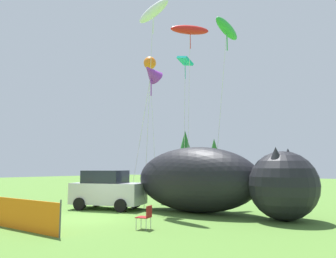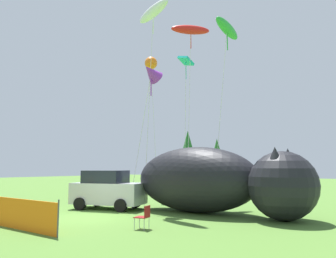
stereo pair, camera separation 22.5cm
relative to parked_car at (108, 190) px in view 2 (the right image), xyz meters
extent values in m
plane|color=#4C752D|center=(1.68, -2.68, -1.03)|extent=(120.00, 120.00, 0.00)
cube|color=#B7BCC1|center=(0.04, 0.02, -0.18)|extent=(4.29, 3.13, 1.13)
cube|color=#1E232D|center=(-0.14, -0.06, 0.72)|extent=(2.61, 2.35, 0.68)
cylinder|color=black|center=(0.83, 1.29, -0.70)|extent=(0.71, 0.48, 0.67)
cylinder|color=black|center=(1.49, -0.38, -0.70)|extent=(0.71, 0.48, 0.67)
cylinder|color=black|center=(-1.41, 0.41, -0.70)|extent=(0.71, 0.48, 0.67)
cylinder|color=black|center=(-0.75, -1.26, -0.70)|extent=(0.71, 0.48, 0.67)
cube|color=maroon|center=(5.53, -2.98, -0.59)|extent=(0.59, 0.59, 0.03)
cube|color=maroon|center=(5.75, -2.91, -0.38)|extent=(0.16, 0.44, 0.43)
cylinder|color=#A5A5AD|center=(5.40, -3.23, -0.81)|extent=(0.02, 0.02, 0.43)
cylinder|color=#A5A5AD|center=(5.28, -2.85, -0.81)|extent=(0.02, 0.02, 0.43)
cylinder|color=#A5A5AD|center=(5.79, -3.11, -0.81)|extent=(0.02, 0.02, 0.43)
cylinder|color=#A5A5AD|center=(5.67, -2.73, -0.81)|extent=(0.02, 0.02, 0.43)
ellipsoid|color=black|center=(4.47, 1.98, 0.62)|extent=(7.06, 3.64, 3.31)
ellipsoid|color=white|center=(4.47, 1.98, -0.12)|extent=(4.54, 2.70, 1.49)
sphere|color=black|center=(8.91, 2.20, 0.46)|extent=(2.97, 2.97, 2.97)
cone|color=black|center=(8.91, 2.95, 1.65)|extent=(0.83, 0.83, 0.89)
cone|color=black|center=(8.91, 1.46, 1.65)|extent=(0.83, 0.83, 0.89)
cylinder|color=#4C4C51|center=(4.43, -5.77, -0.42)|extent=(0.05, 0.05, 1.22)
cylinder|color=silver|center=(1.27, 1.18, 2.68)|extent=(2.28, 0.68, 7.42)
cone|color=purple|center=(2.40, 0.85, 6.38)|extent=(0.95, 1.32, 1.24)
cylinder|color=purple|center=(2.40, 0.85, 5.68)|extent=(0.06, 0.06, 1.20)
cylinder|color=silver|center=(4.85, 3.95, 4.12)|extent=(0.74, 0.73, 10.29)
ellipsoid|color=green|center=(5.20, 4.30, 9.26)|extent=(0.73, 2.52, 1.12)
cylinder|color=green|center=(5.20, 4.30, 8.56)|extent=(0.06, 0.06, 1.20)
cylinder|color=silver|center=(1.91, 1.21, 4.54)|extent=(0.54, 0.12, 11.13)
ellipsoid|color=white|center=(2.17, 1.25, 10.10)|extent=(2.79, 1.20, 1.00)
cylinder|color=white|center=(2.17, 1.25, 9.40)|extent=(0.06, 0.06, 1.20)
cylinder|color=silver|center=(1.31, 5.38, 3.75)|extent=(0.28, 0.59, 9.56)
cube|color=#19B2B2|center=(1.19, 5.66, 8.53)|extent=(0.91, 0.98, 0.70)
cylinder|color=#19B2B2|center=(1.19, 5.66, 7.83)|extent=(0.06, 0.06, 1.20)
cylinder|color=silver|center=(2.65, 4.00, 4.67)|extent=(1.37, 2.38, 11.41)
ellipsoid|color=red|center=(1.98, 5.17, 10.38)|extent=(1.79, 3.06, 1.12)
cylinder|color=red|center=(1.98, 5.17, 9.68)|extent=(0.06, 0.06, 1.20)
cylinder|color=silver|center=(-1.93, 5.88, 4.05)|extent=(0.64, 0.16, 10.15)
sphere|color=orange|center=(-2.24, 5.81, 9.12)|extent=(0.95, 0.95, 0.95)
cylinder|color=orange|center=(-2.24, 5.81, 8.42)|extent=(0.06, 0.06, 1.20)
cylinder|color=brown|center=(-11.58, 30.49, -0.25)|extent=(0.50, 0.50, 1.56)
cone|color=#2D6B2D|center=(-11.58, 30.49, 3.02)|extent=(2.74, 2.74, 4.98)
cylinder|color=brown|center=(-13.73, 26.06, -0.14)|extent=(0.57, 0.57, 1.78)
cone|color=#236028|center=(-13.73, 26.06, 3.61)|extent=(3.14, 3.14, 5.71)
camera|label=1|loc=(14.08, -12.04, 1.26)|focal=35.00mm
camera|label=2|loc=(14.25, -11.89, 1.26)|focal=35.00mm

